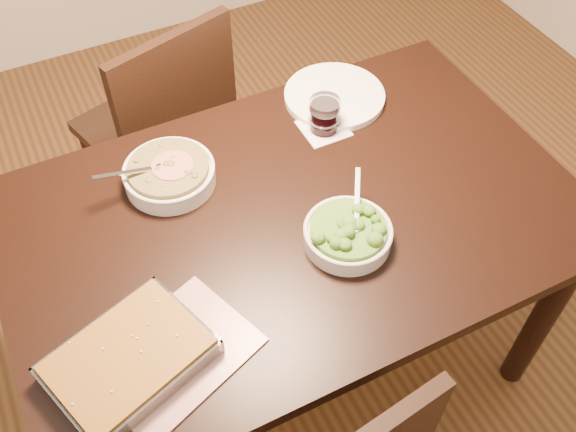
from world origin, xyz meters
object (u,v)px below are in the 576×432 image
object	(u,v)px
table	(293,236)
broccoli_bowl	(348,234)
stew_bowl	(169,173)
wine_tumbler	(324,114)
dinner_plate	(334,96)
baking_dish	(129,360)
chair_far	(164,124)

from	to	relation	value
table	broccoli_bowl	bearing A→B (deg)	-61.55
stew_bowl	wine_tumbler	world-z (taller)	wine_tumbler
broccoli_bowl	dinner_plate	world-z (taller)	broccoli_bowl
broccoli_bowl	wine_tumbler	distance (m)	0.39
table	baking_dish	size ratio (longest dim) A/B	3.83
table	broccoli_bowl	distance (m)	0.20
table	chair_far	world-z (taller)	chair_far
stew_bowl	chair_far	distance (m)	0.57
broccoli_bowl	stew_bowl	bearing A→B (deg)	130.19
broccoli_bowl	wine_tumbler	bearing A→B (deg)	69.67
chair_far	wine_tumbler	bearing A→B (deg)	107.12
broccoli_bowl	baking_dish	xyz separation A→B (m)	(-0.55, -0.08, -0.00)
wine_tumbler	stew_bowl	bearing A→B (deg)	-179.67
table	chair_far	distance (m)	0.74
stew_bowl	baking_dish	xyz separation A→B (m)	(-0.25, -0.45, -0.00)
table	chair_far	bearing A→B (deg)	99.46
stew_bowl	dinner_plate	distance (m)	0.54
broccoli_bowl	dinner_plate	distance (m)	0.52
dinner_plate	wine_tumbler	bearing A→B (deg)	-131.67
baking_dish	dinner_plate	bearing A→B (deg)	16.29
broccoli_bowl	baking_dish	size ratio (longest dim) A/B	0.61
wine_tumbler	dinner_plate	size ratio (longest dim) A/B	0.33
table	dinner_plate	distance (m)	0.46
table	baking_dish	distance (m)	0.54
stew_bowl	baking_dish	size ratio (longest dim) A/B	0.71
broccoli_bowl	chair_far	size ratio (longest dim) A/B	0.25
baking_dish	wine_tumbler	xyz separation A→B (m)	(0.69, 0.45, 0.03)
stew_bowl	table	bearing A→B (deg)	-44.34
wine_tumbler	dinner_plate	distance (m)	0.14
wine_tumbler	baking_dish	bearing A→B (deg)	-146.75
broccoli_bowl	baking_dish	bearing A→B (deg)	-171.28
baking_dish	wine_tumbler	world-z (taller)	wine_tumbler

